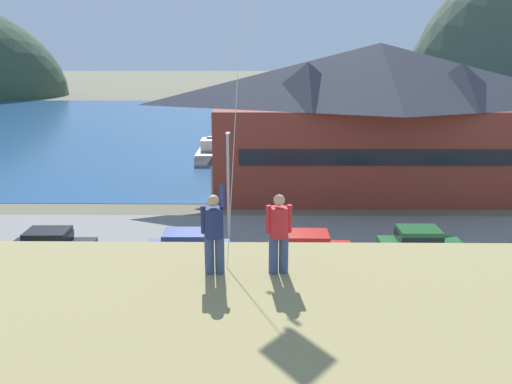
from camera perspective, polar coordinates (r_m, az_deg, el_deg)
name	(u,v)px	position (r m, az deg, el deg)	size (l,w,h in m)	color
ground_plane	(230,333)	(21.33, -2.89, -15.03)	(600.00, 600.00, 0.00)	#66604C
parking_lot_pad	(236,279)	(25.76, -2.21, -9.37)	(40.00, 20.00, 0.10)	gray
bay_water	(254,126)	(79.17, -0.24, 7.21)	(360.00, 84.00, 0.03)	navy
harbor_lodge	(377,115)	(41.38, 13.00, 8.15)	(25.91, 11.34, 11.33)	brown
storage_shed_waterside	(243,170)	(39.61, -1.43, 2.43)	(5.70, 4.86, 4.00)	beige
wharf_dock	(247,154)	(54.83, -1.03, 4.10)	(3.20, 14.94, 0.70)	#70604C
moored_boat_wharfside	(211,152)	(54.28, -4.90, 4.34)	(2.55, 7.97, 2.16)	#A8A399
moored_boat_outer_mooring	(278,146)	(58.01, 2.42, 5.06)	(2.53, 6.70, 2.16)	silver
moored_boat_inner_slip	(215,151)	(55.05, -4.49, 4.49)	(2.55, 6.31, 2.16)	#23564C
parked_car_front_row_silver	(187,248)	(26.98, -7.51, -6.01)	(4.22, 2.09, 1.82)	navy
parked_car_mid_row_center	(85,306)	(21.99, -18.10, -11.70)	(4.31, 2.27, 1.82)	#236633
parked_car_back_row_right	(365,308)	(21.25, 11.80, -12.21)	(4.30, 2.25, 1.82)	#B28923
parked_car_lone_by_shed	(309,249)	(26.70, 5.79, -6.18)	(4.22, 2.08, 1.82)	red
parked_car_front_row_red	(420,244)	(28.50, 17.35, -5.42)	(4.21, 2.08, 1.82)	#236633
parked_car_front_row_end	(51,246)	(28.93, -21.39, -5.48)	(4.25, 2.14, 1.82)	black
parking_light_pole	(228,178)	(29.88, -3.04, 1.49)	(0.24, 0.78, 6.18)	#ADADB2
person_kite_flyer	(214,231)	(11.11, -4.58, -4.25)	(0.52, 0.67, 1.86)	#384770
person_companion	(279,231)	(11.12, 2.49, -4.29)	(0.55, 0.40, 1.74)	#384770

